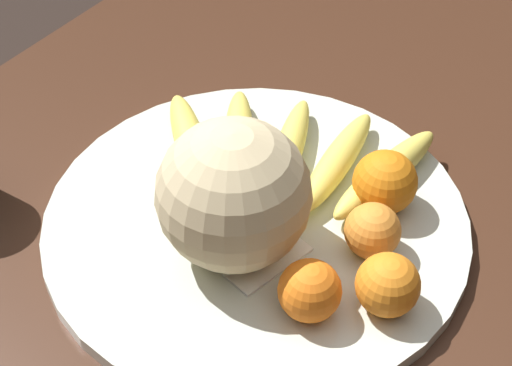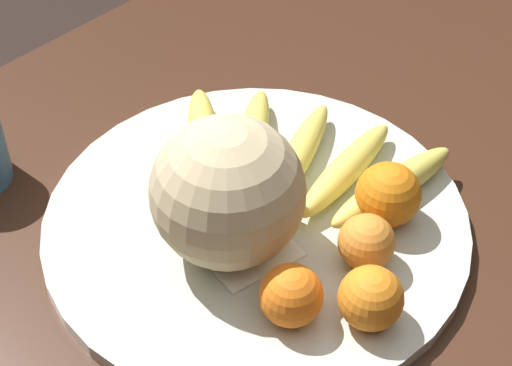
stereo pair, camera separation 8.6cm
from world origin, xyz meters
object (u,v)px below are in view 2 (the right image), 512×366
object	(u,v)px
banana_bunch	(295,158)
melon	(228,192)
orange_mid_center	(291,295)
fruit_bowl	(256,222)
orange_back_left	(388,195)
orange_front_right	(371,298)
kitchen_table	(205,319)
orange_front_left	(366,242)
produce_tag	(260,263)

from	to	relation	value
banana_bunch	melon	bearing A→B (deg)	169.70
banana_bunch	orange_mid_center	distance (m)	0.20
fruit_bowl	banana_bunch	distance (m)	0.09
orange_back_left	orange_front_right	bearing A→B (deg)	30.16
fruit_bowl	orange_back_left	size ratio (longest dim) A/B	6.55
melon	orange_front_right	world-z (taller)	melon
kitchen_table	orange_front_left	bearing A→B (deg)	127.90
produce_tag	orange_mid_center	bearing A→B (deg)	79.47
orange_mid_center	orange_front_right	bearing A→B (deg)	129.68
orange_front_left	orange_mid_center	world-z (taller)	orange_mid_center
kitchen_table	orange_mid_center	distance (m)	0.19
orange_front_right	melon	bearing A→B (deg)	-81.95
fruit_bowl	melon	size ratio (longest dim) A/B	2.95
melon	banana_bunch	bearing A→B (deg)	-168.70
banana_bunch	orange_mid_center	bearing A→B (deg)	-161.62
fruit_bowl	orange_mid_center	world-z (taller)	orange_mid_center
banana_bunch	orange_front_left	bearing A→B (deg)	-133.04
produce_tag	fruit_bowl	bearing A→B (deg)	-121.26
fruit_bowl	orange_front_left	size ratio (longest dim) A/B	7.84
melon	orange_front_left	bearing A→B (deg)	124.08
melon	orange_back_left	world-z (taller)	melon
kitchen_table	produce_tag	bearing A→B (deg)	116.67
orange_front_right	orange_back_left	distance (m)	0.14
melon	orange_back_left	distance (m)	0.17
melon	orange_mid_center	distance (m)	0.12
fruit_bowl	banana_bunch	bearing A→B (deg)	-167.38
orange_front_left	orange_front_right	size ratio (longest dim) A/B	0.93
orange_front_left	orange_mid_center	size ratio (longest dim) A/B	0.95
melon	produce_tag	distance (m)	0.08
kitchen_table	banana_bunch	distance (m)	0.20
melon	banana_bunch	xyz separation A→B (m)	(-0.13, -0.03, -0.06)
fruit_bowl	melon	distance (m)	0.10
banana_bunch	orange_back_left	world-z (taller)	orange_back_left
kitchen_table	orange_back_left	size ratio (longest dim) A/B	24.54
orange_front_right	orange_back_left	bearing A→B (deg)	-149.84
melon	orange_front_right	bearing A→B (deg)	98.05
melon	orange_front_left	world-z (taller)	melon
kitchen_table	orange_mid_center	size ratio (longest dim) A/B	27.87
banana_bunch	orange_front_right	distance (m)	0.22
melon	orange_mid_center	size ratio (longest dim) A/B	2.52
kitchen_table	orange_front_right	size ratio (longest dim) A/B	27.29
banana_bunch	orange_back_left	xyz separation A→B (m)	(-0.01, 0.12, 0.02)
melon	orange_front_left	xyz separation A→B (m)	(-0.08, 0.11, -0.05)
fruit_bowl	melon	bearing A→B (deg)	8.96
banana_bunch	orange_front_left	size ratio (longest dim) A/B	5.39
banana_bunch	orange_front_left	distance (m)	0.15
melon	orange_back_left	size ratio (longest dim) A/B	2.22
fruit_bowl	melon	xyz separation A→B (m)	(0.05, 0.01, 0.08)
kitchen_table	orange_front_left	world-z (taller)	orange_front_left
kitchen_table	orange_mid_center	world-z (taller)	orange_mid_center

